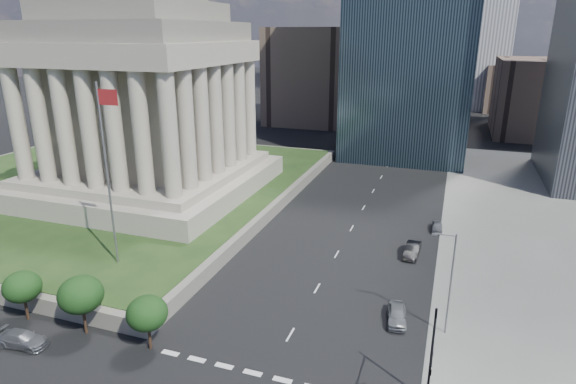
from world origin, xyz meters
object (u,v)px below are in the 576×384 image
at_px(suv_grey, 22,339).
at_px(parked_sedan_far, 437,227).
at_px(street_lamp_north, 449,278).
at_px(parked_sedan_mid, 412,250).
at_px(war_memorial, 140,68).
at_px(flagpole, 108,167).
at_px(traffic_signal_ne, 431,357).
at_px(parked_sedan_near, 397,315).

height_order(suv_grey, parked_sedan_far, suv_grey).
xyz_separation_m(street_lamp_north, parked_sedan_mid, (-4.33, 15.72, -4.88)).
bearing_deg(parked_sedan_mid, war_memorial, 173.46).
distance_m(suv_grey, parked_sedan_far, 51.80).
bearing_deg(parked_sedan_mid, flagpole, -148.46).
relative_size(parked_sedan_mid, parked_sedan_far, 1.31).
bearing_deg(traffic_signal_ne, parked_sedan_near, 106.62).
distance_m(flagpole, parked_sedan_mid, 37.18).
bearing_deg(suv_grey, traffic_signal_ne, -89.43).
bearing_deg(street_lamp_north, traffic_signal_ne, -94.19).
bearing_deg(war_memorial, flagpole, -63.11).
height_order(war_memorial, flagpole, war_memorial).
distance_m(street_lamp_north, suv_grey, 38.48).
relative_size(traffic_signal_ne, parked_sedan_mid, 1.69).
height_order(flagpole, street_lamp_north, flagpole).
distance_m(parked_sedan_near, parked_sedan_mid, 15.29).
bearing_deg(war_memorial, parked_sedan_near, -27.70).
height_order(war_memorial, street_lamp_north, war_memorial).
relative_size(war_memorial, traffic_signal_ne, 4.88).
bearing_deg(street_lamp_north, parked_sedan_far, 94.17).
height_order(suv_grey, parked_sedan_mid, parked_sedan_mid).
relative_size(war_memorial, parked_sedan_near, 8.74).
distance_m(flagpole, suv_grey, 18.29).
relative_size(parked_sedan_near, parked_sedan_far, 1.23).
relative_size(flagpole, parked_sedan_far, 5.53).
height_order(war_memorial, suv_grey, war_memorial).
relative_size(traffic_signal_ne, suv_grey, 1.67).
height_order(flagpole, suv_grey, flagpole).
xyz_separation_m(flagpole, traffic_signal_ne, (34.33, -10.30, -7.86)).
xyz_separation_m(street_lamp_north, parked_sedan_near, (-4.33, 0.42, -4.90)).
height_order(flagpole, parked_sedan_near, flagpole).
distance_m(parked_sedan_near, parked_sedan_far, 24.80).
bearing_deg(flagpole, suv_grey, -90.71).
xyz_separation_m(traffic_signal_ne, parked_sedan_mid, (-3.50, 27.02, -4.47)).
xyz_separation_m(street_lamp_north, suv_grey, (-35.32, -14.42, -4.97)).
bearing_deg(suv_grey, war_memorial, 13.19).
height_order(flagpole, parked_sedan_mid, flagpole).
distance_m(suv_grey, parked_sedan_mid, 43.23).
relative_size(parked_sedan_near, parked_sedan_mid, 0.94).
bearing_deg(parked_sedan_far, traffic_signal_ne, -91.77).
xyz_separation_m(war_memorial, parked_sedan_far, (45.50, 2.09, -20.78)).
bearing_deg(flagpole, parked_sedan_near, 2.64).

